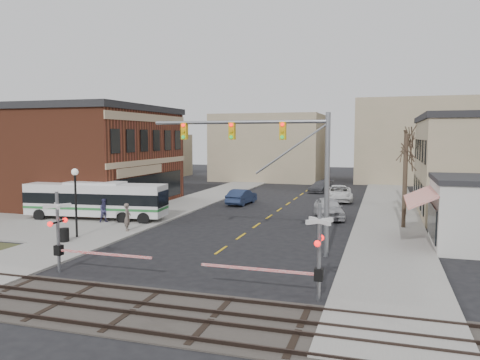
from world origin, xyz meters
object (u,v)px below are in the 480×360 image
at_px(street_lamp, 75,188).
at_px(car_a, 329,208).
at_px(trash_bin, 64,235).
at_px(pedestrian_near, 127,217).
at_px(traffic_signal_mast, 276,153).
at_px(car_b, 242,197).
at_px(transit_bus, 96,200).
at_px(rr_crossing_west, 65,233).
at_px(car_c, 339,193).
at_px(rr_crossing_east, 309,253).
at_px(car_d, 321,187).
at_px(pedestrian_far, 105,210).

height_order(street_lamp, car_a, street_lamp).
distance_m(street_lamp, trash_bin, 3.10).
xyz_separation_m(street_lamp, pedestrian_near, (2.13, 2.76, -2.23)).
bearing_deg(pedestrian_near, trash_bin, 134.66).
distance_m(traffic_signal_mast, car_a, 13.41).
height_order(car_a, car_b, car_a).
relative_size(transit_bus, car_b, 2.52).
relative_size(rr_crossing_west, car_c, 0.97).
distance_m(transit_bus, street_lamp, 7.10).
height_order(rr_crossing_west, rr_crossing_east, same).
relative_size(rr_crossing_west, pedestrian_near, 2.89).
xyz_separation_m(car_a, car_d, (-3.01, 18.03, -0.18)).
height_order(traffic_signal_mast, rr_crossing_west, traffic_signal_mast).
bearing_deg(car_b, pedestrian_far, 67.12).
distance_m(traffic_signal_mast, rr_crossing_west, 11.93).
distance_m(transit_bus, car_c, 24.45).
distance_m(car_d, pedestrian_near, 29.54).
bearing_deg(street_lamp, pedestrian_near, 52.35).
bearing_deg(trash_bin, car_b, 73.88).
relative_size(transit_bus, car_d, 2.51).
relative_size(pedestrian_near, pedestrian_far, 1.07).
distance_m(rr_crossing_west, car_d, 38.10).
height_order(transit_bus, pedestrian_far, transit_bus).
bearing_deg(car_b, street_lamp, 77.86).
height_order(transit_bus, car_d, transit_bus).
xyz_separation_m(traffic_signal_mast, trash_bin, (-13.19, -1.62, -5.23)).
distance_m(trash_bin, car_d, 34.12).
xyz_separation_m(transit_bus, rr_crossing_west, (7.15, -12.98, 0.31)).
bearing_deg(pedestrian_far, traffic_signal_mast, -60.33).
xyz_separation_m(car_b, car_d, (6.13, 12.50, -0.08)).
bearing_deg(rr_crossing_west, trash_bin, 128.62).
distance_m(traffic_signal_mast, pedestrian_far, 16.06).
bearing_deg(trash_bin, car_c, 59.45).
bearing_deg(traffic_signal_mast, rr_crossing_west, -142.31).
xyz_separation_m(traffic_signal_mast, car_b, (-7.54, 17.91, -5.01)).
bearing_deg(rr_crossing_west, street_lamp, 122.95).
relative_size(rr_crossing_west, rr_crossing_east, 1.00).
xyz_separation_m(traffic_signal_mast, car_a, (1.60, 12.38, -4.91)).
relative_size(traffic_signal_mast, pedestrian_near, 5.43).
bearing_deg(rr_crossing_east, pedestrian_far, 145.32).
relative_size(transit_bus, rr_crossing_west, 2.06).
relative_size(traffic_signal_mast, trash_bin, 12.51).
bearing_deg(street_lamp, trash_bin, -85.94).
height_order(trash_bin, pedestrian_near, pedestrian_near).
distance_m(rr_crossing_west, rr_crossing_east, 11.96).
height_order(rr_crossing_west, car_b, rr_crossing_west).
xyz_separation_m(car_b, car_c, (8.95, 5.20, 0.05)).
bearing_deg(car_b, car_d, -110.72).
height_order(car_a, car_d, car_a).
distance_m(transit_bus, rr_crossing_west, 14.82).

